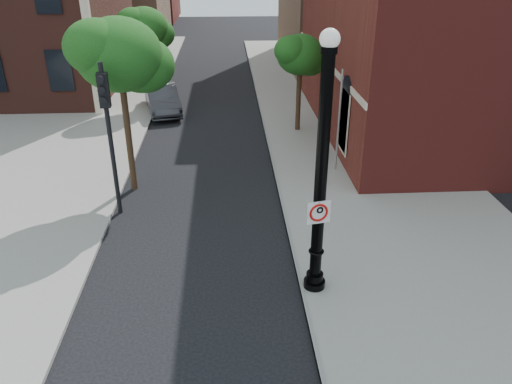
{
  "coord_description": "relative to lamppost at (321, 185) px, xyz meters",
  "views": [
    {
      "loc": [
        0.13,
        -10.55,
        8.54
      ],
      "look_at": [
        0.88,
        2.0,
        2.32
      ],
      "focal_mm": 35.0,
      "sensor_mm": 36.0,
      "label": 1
    }
  ],
  "objects": [
    {
      "name": "street_tree_a",
      "position": [
        -5.92,
        6.81,
        1.87
      ],
      "size": [
        3.57,
        3.23,
        6.43
      ],
      "color": "#312013",
      "rests_on": "ground"
    },
    {
      "name": "no_parking_sign",
      "position": [
        -0.03,
        -0.17,
        -0.68
      ],
      "size": [
        0.62,
        0.16,
        0.62
      ],
      "rotation": [
        0.0,
        0.0,
        0.2
      ],
      "color": "white",
      "rests_on": "ground"
    },
    {
      "name": "traffic_signal_left",
      "position": [
        -6.16,
        4.81,
        0.37
      ],
      "size": [
        0.36,
        0.44,
        5.31
      ],
      "rotation": [
        0.0,
        0.0,
        0.08
      ],
      "color": "black",
      "rests_on": "ground"
    },
    {
      "name": "sidewalk_left",
      "position": [
        -11.39,
        17.5,
        -3.15
      ],
      "size": [
        10.0,
        50.0,
        0.12
      ],
      "primitive_type": "cube",
      "color": "gray",
      "rests_on": "ground"
    },
    {
      "name": "utility_pole",
      "position": [
        2.2,
        7.89,
        -1.06
      ],
      "size": [
        0.09,
        0.09,
        4.3
      ],
      "primitive_type": "cylinder",
      "color": "#999999",
      "rests_on": "ground"
    },
    {
      "name": "lamppost",
      "position": [
        0.0,
        0.0,
        0.0
      ],
      "size": [
        0.59,
        0.59,
        6.95
      ],
      "color": "black",
      "rests_on": "ground"
    },
    {
      "name": "traffic_signal_right",
      "position": [
        1.94,
        9.61,
        -0.44
      ],
      "size": [
        0.32,
        0.36,
        4.11
      ],
      "rotation": [
        0.0,
        0.0,
        0.31
      ],
      "color": "black",
      "rests_on": "ground"
    },
    {
      "name": "parked_car",
      "position": [
        -5.9,
        16.75,
        -2.44
      ],
      "size": [
        2.62,
        4.92,
        1.54
      ],
      "primitive_type": "imported",
      "rotation": [
        0.0,
        0.0,
        0.22
      ],
      "color": "#2C2C31",
      "rests_on": "ground"
    },
    {
      "name": "sidewalk_right",
      "position": [
        3.61,
        9.5,
        -3.15
      ],
      "size": [
        8.0,
        60.0,
        0.12
      ],
      "primitive_type": "cube",
      "color": "gray",
      "rests_on": "ground"
    },
    {
      "name": "ground",
      "position": [
        -2.39,
        -0.5,
        -3.21
      ],
      "size": [
        120.0,
        120.0,
        0.0
      ],
      "primitive_type": "plane",
      "color": "black",
      "rests_on": "ground"
    },
    {
      "name": "curb_edge",
      "position": [
        -0.34,
        9.5,
        -3.14
      ],
      "size": [
        0.1,
        60.0,
        0.14
      ],
      "primitive_type": "cube",
      "color": "gray",
      "rests_on": "ground"
    },
    {
      "name": "street_tree_c",
      "position": [
        1.32,
        13.08,
        0.59
      ],
      "size": [
        2.68,
        2.42,
        4.82
      ],
      "color": "#312013",
      "rests_on": "ground"
    },
    {
      "name": "street_tree_b",
      "position": [
        -6.69,
        18.13,
        1.19
      ],
      "size": [
        3.09,
        2.8,
        5.57
      ],
      "color": "#312013",
      "rests_on": "ground"
    }
  ]
}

